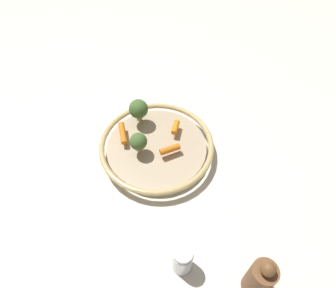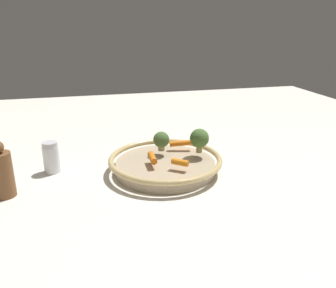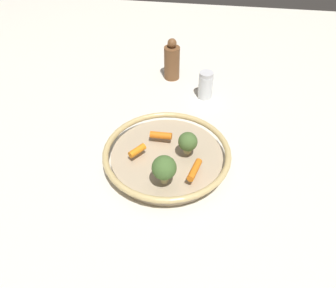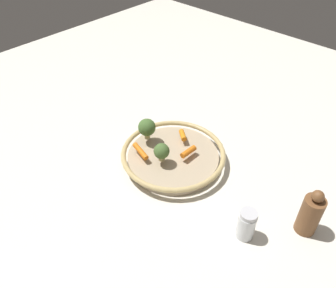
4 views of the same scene
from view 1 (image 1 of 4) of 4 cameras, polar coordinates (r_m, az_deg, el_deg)
The scene contains 9 objects.
ground_plane at distance 0.84m, azimuth -2.09°, elevation -1.67°, with size 2.17×2.17×0.00m, color silver.
serving_bowl at distance 0.82m, azimuth -2.14°, elevation -0.69°, with size 0.31×0.31×0.04m.
baby_carrot_near_rim at distance 0.83m, azimuth 1.43°, elevation 3.17°, with size 0.02×0.02×0.04m, color orange.
baby_carrot_right at distance 0.78m, azimuth 0.36°, elevation -0.99°, with size 0.02×0.02×0.05m, color orange.
baby_carrot_left at distance 0.83m, azimuth -8.52°, elevation 2.06°, with size 0.02×0.02×0.07m, color orange.
broccoli_floret_mid at distance 0.84m, azimuth -5.57°, elevation 6.54°, with size 0.05×0.05×0.07m.
broccoli_floret_large at distance 0.77m, azimuth -5.50°, elevation 0.25°, with size 0.05×0.05×0.05m.
salt_shaker at distance 0.67m, azimuth 2.70°, elevation -20.85°, with size 0.04×0.04×0.09m.
pepper_mill at distance 0.66m, azimuth 16.87°, elevation -23.03°, with size 0.05×0.05×0.14m.
Camera 1 is at (0.46, -0.18, 0.68)m, focal length 32.39 mm.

